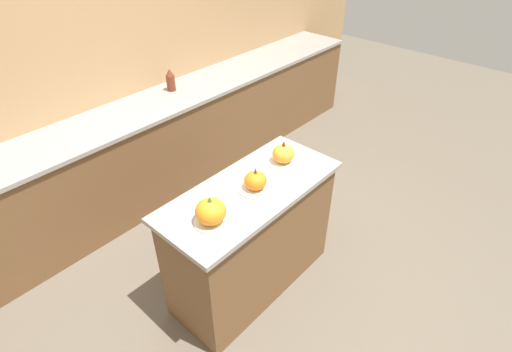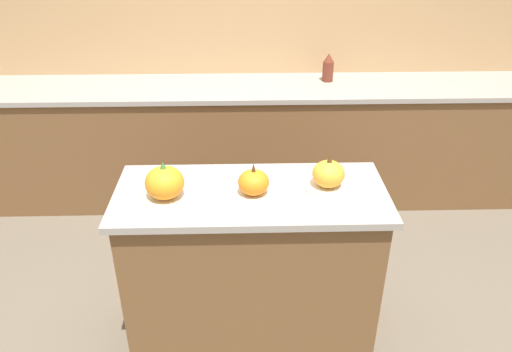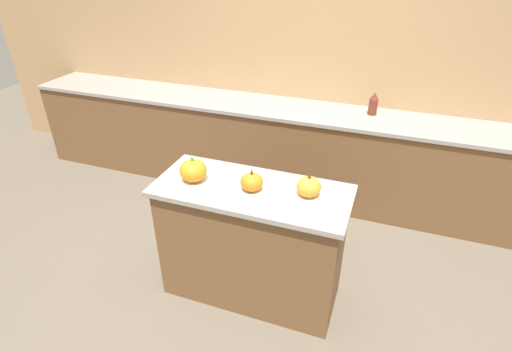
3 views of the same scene
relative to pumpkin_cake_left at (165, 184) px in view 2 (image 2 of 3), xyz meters
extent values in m
plane|color=#665B4C|center=(0.39, 0.05, -1.00)|extent=(12.00, 12.00, 0.00)
cube|color=tan|center=(0.39, 1.86, 0.25)|extent=(8.00, 0.06, 2.50)
cube|color=brown|center=(0.39, 0.05, -0.56)|extent=(1.24, 0.51, 0.88)
cube|color=gray|center=(0.39, 0.05, -0.10)|extent=(1.30, 0.57, 0.03)
cube|color=brown|center=(0.39, 1.53, -0.55)|extent=(6.00, 0.56, 0.89)
cube|color=gray|center=(0.39, 1.53, -0.08)|extent=(6.00, 0.60, 0.03)
cylinder|color=silver|center=(0.00, 0.00, -0.08)|extent=(0.21, 0.21, 0.01)
ellipsoid|color=orange|center=(0.00, 0.00, 0.00)|extent=(0.18, 0.18, 0.15)
cone|color=#38702D|center=(0.00, 0.00, 0.09)|extent=(0.03, 0.03, 0.03)
cylinder|color=silver|center=(0.41, 0.02, -0.08)|extent=(0.22, 0.22, 0.01)
ellipsoid|color=orange|center=(0.41, 0.02, -0.01)|extent=(0.15, 0.15, 0.12)
cone|color=#4C2D14|center=(0.41, 0.02, 0.06)|extent=(0.02, 0.02, 0.04)
cylinder|color=silver|center=(0.76, 0.08, -0.08)|extent=(0.22, 0.22, 0.01)
ellipsoid|color=orange|center=(0.76, 0.08, -0.01)|extent=(0.15, 0.15, 0.13)
cone|color=#4C2D14|center=(0.76, 0.08, 0.08)|extent=(0.03, 0.03, 0.04)
cylinder|color=maroon|center=(1.00, 1.63, 0.01)|extent=(0.08, 0.08, 0.15)
cone|color=maroon|center=(1.00, 1.63, 0.11)|extent=(0.07, 0.07, 0.06)
camera|label=1|loc=(-1.11, -1.34, 1.51)|focal=28.00mm
camera|label=2|loc=(0.36, -1.98, 1.14)|focal=35.00mm
camera|label=3|loc=(1.18, -2.02, 1.31)|focal=28.00mm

